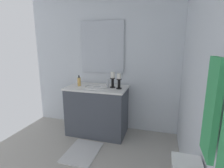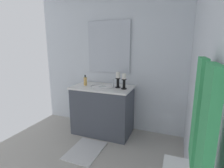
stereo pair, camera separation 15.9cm
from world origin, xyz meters
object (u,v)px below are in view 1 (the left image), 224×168
object	(u,v)px
vanity_cabinet	(97,110)
candle_holder_tall	(119,81)
soap_bottle	(79,82)
bath_mat	(82,152)
mirror	(102,47)
towel_near_vanity	(212,109)
sink_basin	(97,89)
candle_holder_short	(113,79)

from	to	relation	value
vanity_cabinet	candle_holder_tall	distance (m)	0.66
soap_bottle	bath_mat	size ratio (longest dim) A/B	0.30
mirror	towel_near_vanity	size ratio (longest dim) A/B	1.75
soap_bottle	towel_near_vanity	bearing A→B (deg)	42.99
bath_mat	mirror	bearing A→B (deg)	180.00
vanity_cabinet	candle_holder_tall	size ratio (longest dim) A/B	4.14
vanity_cabinet	towel_near_vanity	world-z (taller)	towel_near_vanity
mirror	bath_mat	size ratio (longest dim) A/B	1.48
vanity_cabinet	bath_mat	size ratio (longest dim) A/B	1.68
vanity_cabinet	bath_mat	distance (m)	0.74
sink_basin	towel_near_vanity	size ratio (longest dim) A/B	0.79
soap_bottle	vanity_cabinet	bearing A→B (deg)	92.70
candle_holder_short	soap_bottle	world-z (taller)	candle_holder_short
candle_holder_short	soap_bottle	bearing A→B (deg)	-86.24
mirror	vanity_cabinet	bearing A→B (deg)	-0.01
candle_holder_short	towel_near_vanity	distance (m)	2.03
candle_holder_short	towel_near_vanity	xyz separation A→B (m)	(1.74, 1.01, 0.23)
vanity_cabinet	sink_basin	distance (m)	0.37
candle_holder_tall	towel_near_vanity	distance (m)	1.93
vanity_cabinet	mirror	bearing A→B (deg)	179.99
mirror	soap_bottle	world-z (taller)	mirror
sink_basin	mirror	bearing A→B (deg)	-179.80
mirror	towel_near_vanity	bearing A→B (deg)	32.51
vanity_cabinet	candle_holder_short	distance (m)	0.61
soap_bottle	bath_mat	bearing A→B (deg)	27.31
sink_basin	bath_mat	bearing A→B (deg)	-0.09
vanity_cabinet	soap_bottle	bearing A→B (deg)	-87.30
sink_basin	soap_bottle	bearing A→B (deg)	-87.31
sink_basin	towel_near_vanity	world-z (taller)	towel_near_vanity
towel_near_vanity	candle_holder_tall	bearing A→B (deg)	-152.34
vanity_cabinet	sink_basin	size ratio (longest dim) A/B	2.51
towel_near_vanity	mirror	bearing A→B (deg)	-147.49
vanity_cabinet	mirror	size ratio (longest dim) A/B	1.14
vanity_cabinet	towel_near_vanity	distance (m)	2.28
mirror	soap_bottle	xyz separation A→B (m)	(0.29, -0.32, -0.57)
candle_holder_tall	candle_holder_short	size ratio (longest dim) A/B	0.96
towel_near_vanity	bath_mat	distance (m)	2.06
vanity_cabinet	soap_bottle	distance (m)	0.58
soap_bottle	towel_near_vanity	xyz separation A→B (m)	(1.71, 1.59, 0.29)
bath_mat	sink_basin	bearing A→B (deg)	179.91
candle_holder_tall	candle_holder_short	world-z (taller)	candle_holder_short
vanity_cabinet	bath_mat	bearing A→B (deg)	0.00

